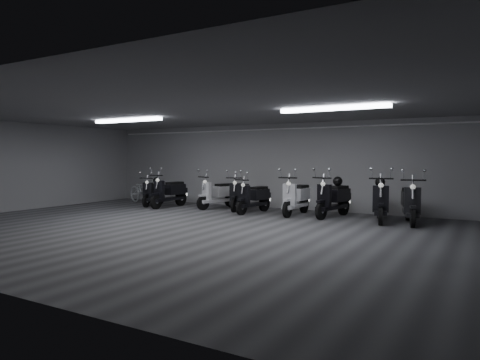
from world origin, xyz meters
The scene contains 20 objects.
floor centered at (0.00, 0.00, -0.01)m, with size 14.00×10.00×0.01m, color #3A3B3D.
ceiling centered at (0.00, 0.00, 2.80)m, with size 14.00×10.00×0.01m, color slate.
back_wall centered at (0.00, 5.00, 1.40)m, with size 14.00×0.01×2.80m, color gray.
left_wall centered at (-7.00, 0.00, 1.40)m, with size 0.01×10.00×2.80m, color gray.
fluor_strip_left centered at (-3.00, 1.00, 2.74)m, with size 2.40×0.18×0.08m, color white.
fluor_strip_right centered at (3.00, 1.00, 2.74)m, with size 2.40×0.18×0.08m, color white.
conduit centered at (0.00, 4.92, 2.62)m, with size 0.05×0.05×13.60m, color white.
scooter_0 centered at (-4.25, 3.49, 0.61)m, with size 0.55×1.65×1.23m, color black, non-canonical shape.
scooter_1 centered at (-3.44, 3.33, 0.69)m, with size 0.61×1.84×1.37m, color black, non-canonical shape.
scooter_2 centered at (-1.81, 3.83, 0.66)m, with size 0.59×1.77×1.32m, color silver, non-canonical shape.
scooter_3 centered at (-1.00, 3.89, 0.66)m, with size 0.59×1.76×1.31m, color black, non-canonical shape.
scooter_5 centered at (-0.24, 3.41, 0.64)m, with size 0.57×1.72×1.28m, color black, non-canonical shape.
scooter_6 centered at (1.07, 3.62, 0.70)m, with size 0.62×1.87×1.39m, color silver, non-canonical shape.
scooter_7 centered at (2.14, 3.70, 0.71)m, with size 0.63×1.90×1.41m, color black, non-canonical shape.
scooter_8 centered at (3.47, 3.54, 0.72)m, with size 0.65×1.94×1.45m, color black, non-canonical shape.
scooter_9 centered at (4.22, 3.53, 0.71)m, with size 0.64×1.91×1.42m, color black, non-canonical shape.
bicycle centered at (-5.07, 3.87, 0.59)m, with size 0.64×1.81×1.17m, color white.
helmet_0 centered at (2.19, 3.96, 1.01)m, with size 0.27×0.27×0.27m, color black.
helmet_1 centered at (-4.31, 3.71, 0.88)m, with size 0.23×0.23×0.23m, color black.
helmet_2 centered at (3.41, 3.80, 1.03)m, with size 0.26×0.26×0.26m, color black.
Camera 1 is at (5.96, -8.13, 1.69)m, focal length 32.55 mm.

